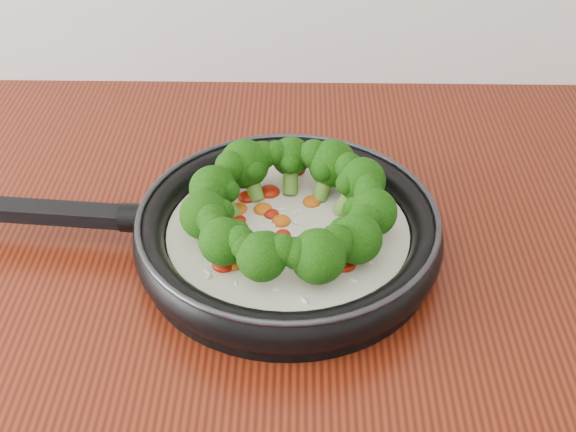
{
  "coord_description": "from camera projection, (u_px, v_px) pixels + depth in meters",
  "views": [
    {
      "loc": [
        0.16,
        0.51,
        1.41
      ],
      "look_at": [
        0.15,
        1.11,
        0.95
      ],
      "focal_mm": 46.12,
      "sensor_mm": 36.0,
      "label": 1
    }
  ],
  "objects": [
    {
      "name": "skillet",
      "position": [
        286.0,
        226.0,
        0.76
      ],
      "size": [
        0.51,
        0.35,
        0.09
      ],
      "color": "black",
      "rests_on": "counter"
    }
  ]
}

